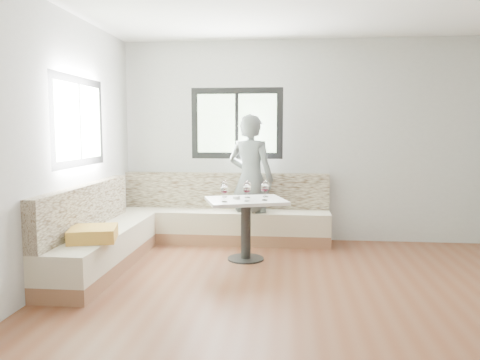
% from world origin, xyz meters
% --- Properties ---
extents(room, '(5.01, 5.01, 2.81)m').
position_xyz_m(room, '(-0.08, 0.08, 1.41)').
color(room, brown).
rests_on(room, ground).
extents(banquette, '(2.90, 2.80, 0.95)m').
position_xyz_m(banquette, '(-1.59, 1.62, 0.33)').
color(banquette, brown).
rests_on(banquette, ground).
extents(table, '(1.07, 0.94, 0.74)m').
position_xyz_m(table, '(-0.67, 1.38, 0.55)').
color(table, black).
rests_on(table, ground).
extents(person, '(0.75, 0.62, 1.77)m').
position_xyz_m(person, '(-0.67, 2.17, 0.89)').
color(person, '#565C5B').
rests_on(person, ground).
extents(olive_ramekin, '(0.09, 0.09, 0.04)m').
position_xyz_m(olive_ramekin, '(-0.78, 1.38, 0.76)').
color(olive_ramekin, white).
rests_on(olive_ramekin, table).
extents(wine_glass_a, '(0.09, 0.09, 0.21)m').
position_xyz_m(wine_glass_a, '(-0.90, 1.13, 0.88)').
color(wine_glass_a, white).
rests_on(wine_glass_a, table).
extents(wine_glass_b, '(0.09, 0.09, 0.21)m').
position_xyz_m(wine_glass_b, '(-0.64, 1.21, 0.88)').
color(wine_glass_b, white).
rests_on(wine_glass_b, table).
extents(wine_glass_c, '(0.09, 0.09, 0.21)m').
position_xyz_m(wine_glass_c, '(-0.44, 1.31, 0.88)').
color(wine_glass_c, white).
rests_on(wine_glass_c, table).
extents(wine_glass_d, '(0.09, 0.09, 0.21)m').
position_xyz_m(wine_glass_d, '(-0.66, 1.50, 0.88)').
color(wine_glass_d, white).
rests_on(wine_glass_d, table).
extents(wine_glass_e, '(0.09, 0.09, 0.21)m').
position_xyz_m(wine_glass_e, '(-0.44, 1.58, 0.88)').
color(wine_glass_e, white).
rests_on(wine_glass_e, table).
extents(wine_glass_f, '(0.09, 0.09, 0.21)m').
position_xyz_m(wine_glass_f, '(-0.94, 1.51, 0.88)').
color(wine_glass_f, white).
rests_on(wine_glass_f, table).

